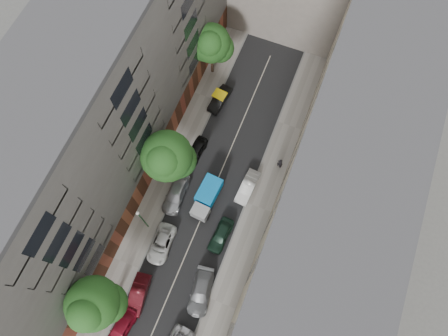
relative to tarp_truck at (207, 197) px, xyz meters
The scene contains 21 objects.
ground 1.87m from the tarp_truck, 82.50° to the left, with size 120.00×120.00×0.00m, color #4C4C49.
road_surface 1.86m from the tarp_truck, 82.50° to the left, with size 8.00×44.00×0.02m, color black.
sidewalk_left 5.62m from the tarp_truck, 165.43° to the left, with size 3.00×44.00×0.15m, color gray.
sidewalk_right 5.96m from the tarp_truck, 13.67° to the left, with size 3.00×44.00×0.15m, color gray.
building_left 13.99m from the tarp_truck, behind, with size 8.00×44.00×20.00m, color #4B4946.
building_right 14.27m from the tarp_truck, ahead, with size 8.00×44.00×20.00m, color #C1AF96.
tarp_truck is the anchor object (origin of this frame).
car_left_0 15.87m from the tarp_truck, 100.12° to the right, with size 1.77×4.40×1.50m, color maroon.
car_left_1 12.31m from the tarp_truck, 102.29° to the right, with size 1.52×4.36×1.44m, color #4F0F16.
car_left_2 6.96m from the tarp_truck, 112.19° to the right, with size 2.10×4.56×1.27m, color silver.
car_left_3 3.56m from the tarp_truck, 166.55° to the right, with size 1.97×4.85×1.41m, color #AFB0B4.
car_left_4 6.04m from the tarp_truck, 124.68° to the left, with size 1.54×3.82×1.30m, color black.
car_left_5 12.86m from the tarp_truck, 105.43° to the left, with size 1.40×4.02×1.32m, color black.
car_right_1 9.97m from the tarp_truck, 70.98° to the right, with size 2.04×5.02×1.46m, color slate.
car_right_2 4.42m from the tarp_truck, 47.18° to the right, with size 1.65×4.10×1.40m, color black.
car_right_3 4.82m from the tarp_truck, 38.47° to the left, with size 1.48×4.24×1.40m, color silver.
tree_near 15.79m from the tarp_truck, 108.00° to the right, with size 5.13×4.84×9.51m.
tree_mid 6.74m from the tarp_truck, 166.30° to the left, with size 5.61×5.38×8.97m.
tree_far 17.59m from the tarp_truck, 110.00° to the left, with size 4.92×4.58×7.97m.
lamp_post 7.57m from the tarp_truck, 133.44° to the right, with size 0.36×0.36×5.98m.
pedestrian 9.25m from the tarp_truck, 47.84° to the left, with size 0.70×0.46×1.92m, color black.
Camera 1 is at (6.25, -12.38, 43.46)m, focal length 32.00 mm.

